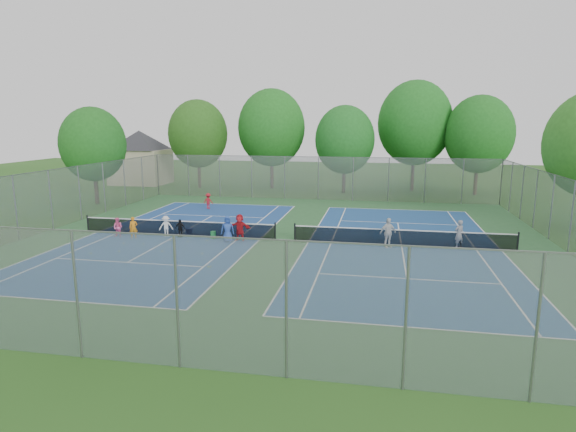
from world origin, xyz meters
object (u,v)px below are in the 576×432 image
(net_left, at_px, (178,228))
(ball_crate, at_px, (189,231))
(instructor, at_px, (459,234))
(net_right, at_px, (402,238))
(ball_hopper, at_px, (213,235))

(net_left, bearing_deg, ball_crate, 46.23)
(net_left, xyz_separation_m, ball_crate, (0.52, 0.55, -0.29))
(ball_crate, bearing_deg, instructor, -1.83)
(net_right, height_order, instructor, instructor)
(net_right, relative_size, instructor, 7.95)
(net_left, bearing_deg, net_right, 0.00)
(net_left, height_order, ball_crate, net_left)
(net_left, distance_m, instructor, 17.20)
(net_left, xyz_separation_m, instructor, (17.20, 0.02, 0.35))
(ball_hopper, bearing_deg, net_right, 3.10)
(ball_crate, xyz_separation_m, ball_hopper, (2.06, -1.17, 0.08))
(ball_crate, bearing_deg, net_right, -2.32)
(net_left, height_order, net_right, same)
(instructor, bearing_deg, ball_hopper, -29.28)
(net_left, relative_size, ball_hopper, 26.50)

